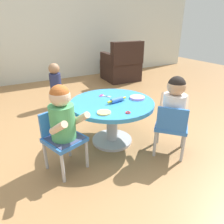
% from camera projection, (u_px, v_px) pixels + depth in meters
% --- Properties ---
extents(ground_plane, '(10.00, 10.00, 0.00)m').
position_uv_depth(ground_plane, '(112.00, 141.00, 2.33)').
color(ground_plane, '#9E7247').
extents(back_wall, '(8.00, 0.12, 2.80)m').
position_uv_depth(back_wall, '(39.00, 11.00, 4.15)').
color(back_wall, silver).
rests_on(back_wall, ground).
extents(craft_table, '(0.87, 0.87, 0.48)m').
position_uv_depth(craft_table, '(112.00, 112.00, 2.18)').
color(craft_table, silver).
rests_on(craft_table, ground).
extents(child_chair_left, '(0.38, 0.38, 0.54)m').
position_uv_depth(child_chair_left, '(62.00, 138.00, 1.81)').
color(child_chair_left, '#B7B7BC').
rests_on(child_chair_left, ground).
extents(seated_child_left, '(0.36, 0.41, 0.51)m').
position_uv_depth(seated_child_left, '(62.00, 115.00, 1.69)').
color(seated_child_left, '#3F4772').
rests_on(seated_child_left, ground).
extents(child_chair_right, '(0.42, 0.42, 0.54)m').
position_uv_depth(child_chair_right, '(171.00, 126.00, 2.00)').
color(child_chair_right, '#B7B7BC').
rests_on(child_chair_right, ground).
extents(seated_child_right, '(0.44, 0.43, 0.51)m').
position_uv_depth(seated_child_right, '(174.00, 103.00, 1.94)').
color(seated_child_right, '#3F4772').
rests_on(seated_child_right, ground).
extents(armchair_dark, '(0.75, 0.76, 0.85)m').
position_uv_depth(armchair_dark, '(122.00, 66.00, 4.56)').
color(armchair_dark, black).
rests_on(armchair_dark, ground).
extents(toddler_standing, '(0.17, 0.17, 0.67)m').
position_uv_depth(toddler_standing, '(56.00, 84.00, 3.13)').
color(toddler_standing, '#33384C').
rests_on(toddler_standing, ground).
extents(rolling_pin, '(0.23, 0.07, 0.05)m').
position_uv_depth(rolling_pin, '(117.00, 100.00, 2.11)').
color(rolling_pin, '#3F72CC').
rests_on(rolling_pin, craft_table).
extents(craft_scissors, '(0.12, 0.14, 0.01)m').
position_uv_depth(craft_scissors, '(104.00, 96.00, 2.29)').
color(craft_scissors, silver).
rests_on(craft_scissors, craft_table).
extents(playdough_blob_0, '(0.16, 0.16, 0.02)m').
position_uv_depth(playdough_blob_0, '(137.00, 98.00, 2.21)').
color(playdough_blob_0, '#CC99E5').
rests_on(playdough_blob_0, craft_table).
extents(playdough_blob_1, '(0.13, 0.13, 0.01)m').
position_uv_depth(playdough_blob_1, '(104.00, 113.00, 1.87)').
color(playdough_blob_1, '#F2CC72').
rests_on(playdough_blob_1, craft_table).
extents(cookie_cutter_0, '(0.05, 0.05, 0.01)m').
position_uv_depth(cookie_cutter_0, '(121.00, 99.00, 2.20)').
color(cookie_cutter_0, '#4CB259').
rests_on(cookie_cutter_0, craft_table).
extents(cookie_cutter_1, '(0.05, 0.05, 0.01)m').
position_uv_depth(cookie_cutter_1, '(128.00, 113.00, 1.87)').
color(cookie_cutter_1, red).
rests_on(cookie_cutter_1, craft_table).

